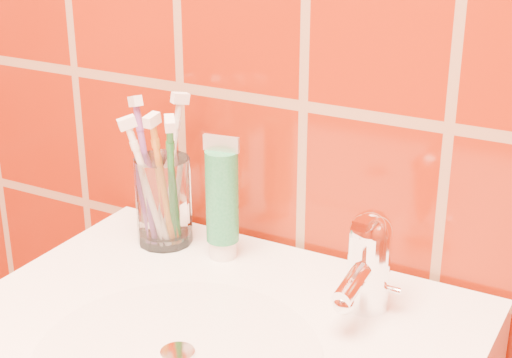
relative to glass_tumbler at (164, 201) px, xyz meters
The scene contains 8 objects.
glass_tumbler is the anchor object (origin of this frame).
toothpaste_tube 0.09m from the glass_tumbler, ahead, with size 0.05×0.04×0.16m.
faucet 0.30m from the glass_tumbler, ahead, with size 0.05×0.11×0.12m.
toothbrush_0 0.04m from the glass_tumbler, 107.79° to the right, with size 0.05×0.06×0.19m, color white, non-canonical shape.
toothbrush_1 0.05m from the glass_tumbler, behind, with size 0.07×0.05×0.20m, color #75408A, non-canonical shape.
toothbrush_2 0.04m from the glass_tumbler, 56.82° to the right, with size 0.03×0.05×0.19m, color #C67823, non-canonical shape.
toothbrush_3 0.04m from the glass_tumbler, 30.06° to the right, with size 0.05×0.06×0.20m, color #1F7430, non-canonical shape.
toothbrush_4 0.04m from the glass_tumbler, 89.16° to the left, with size 0.04×0.05×0.21m, color silver, non-canonical shape.
Camera 1 is at (0.40, 0.35, 1.32)m, focal length 55.00 mm.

